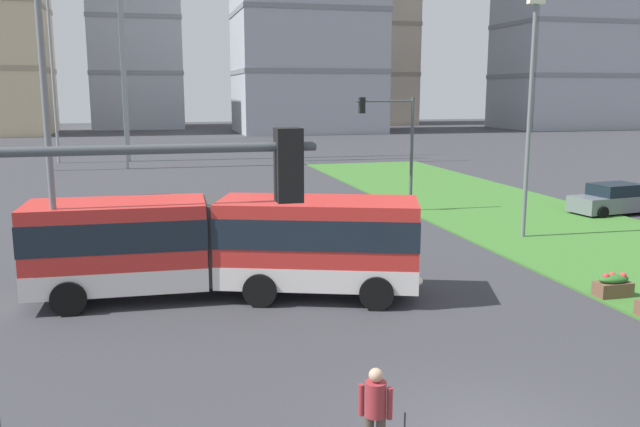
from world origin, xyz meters
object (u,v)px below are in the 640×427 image
car_grey_wagon (613,200)px  apartment_tower_eastcentre (358,28)px  flower_planter_2 (613,285)px  car_white_van (148,215)px  streetlight_left (47,122)px  traffic_light_near_left (101,306)px  apartment_tower_westcentre (135,23)px  apartment_tower_east (569,1)px  pedestrian_crossing (375,410)px  articulated_bus (226,244)px  traffic_light_far_right (394,135)px  streetlight_median (530,112)px

car_grey_wagon → apartment_tower_eastcentre: bearing=80.5°
flower_planter_2 → apartment_tower_eastcentre: (25.36, 106.93, 17.59)m
car_white_van → flower_planter_2: (13.73, -13.57, -0.33)m
flower_planter_2 → streetlight_left: size_ratio=0.11×
traffic_light_near_left → apartment_tower_eastcentre: bearing=71.3°
apartment_tower_westcentre → apartment_tower_east: size_ratio=0.84×
car_grey_wagon → pedestrian_crossing: (-19.47, -19.09, 0.25)m
car_white_van → apartment_tower_westcentre: size_ratio=0.13×
articulated_bus → pedestrian_crossing: (1.36, -10.00, -0.65)m
pedestrian_crossing → apartment_tower_east: bearing=54.5°
traffic_light_near_left → traffic_light_far_right: traffic_light_far_right is taller
pedestrian_crossing → streetlight_median: (11.93, 15.12, 4.40)m
apartment_tower_east → car_grey_wagon: bearing=-122.4°
traffic_light_far_right → apartment_tower_eastcentre: bearing=73.7°
car_white_van → apartment_tower_eastcentre: apartment_tower_eastcentre is taller
traffic_light_near_left → flower_planter_2: bearing=34.4°
apartment_tower_westcentre → streetlight_left: bearing=-90.5°
car_white_van → streetlight_median: bearing=-18.9°
flower_planter_2 → streetlight_left: streetlight_left is taller
articulated_bus → apartment_tower_eastcentre: (36.74, 103.82, 16.37)m
car_grey_wagon → apartment_tower_east: apartment_tower_east is taller
articulated_bus → car_grey_wagon: articulated_bus is taller
flower_planter_2 → traffic_light_far_right: traffic_light_far_right is taller
apartment_tower_eastcentre → apartment_tower_east: 37.52m
car_grey_wagon → streetlight_left: streetlight_left is taller
streetlight_left → streetlight_median: streetlight_median is taller
apartment_tower_westcentre → traffic_light_near_left: bearing=-89.4°
traffic_light_far_right → apartment_tower_westcentre: apartment_tower_westcentre is taller
traffic_light_far_right → apartment_tower_westcentre: (-13.83, 89.70, 13.70)m
apartment_tower_westcentre → car_grey_wagon: bearing=-75.1°
traffic_light_far_right → apartment_tower_westcentre: size_ratio=0.17×
apartment_tower_westcentre → streetlight_median: bearing=-80.0°
streetlight_median → apartment_tower_east: 94.03m
traffic_light_near_left → traffic_light_far_right: bearing=63.1°
streetlight_left → car_grey_wagon: bearing=20.1°
car_grey_wagon → traffic_light_far_right: bearing=163.6°
car_white_van → flower_planter_2: bearing=-44.7°
car_grey_wagon → apartment_tower_eastcentre: size_ratio=0.13×
traffic_light_far_right → streetlight_median: bearing=-65.4°
traffic_light_near_left → traffic_light_far_right: size_ratio=0.98×
apartment_tower_eastcentre → apartment_tower_east: (29.70, -22.73, 3.01)m
apartment_tower_westcentre → apartment_tower_east: bearing=-16.6°
streetlight_median → apartment_tower_westcentre: bearing=100.0°
car_grey_wagon → traffic_light_far_right: traffic_light_far_right is taller
traffic_light_far_right → apartment_tower_eastcentre: size_ratio=0.17×
streetlight_left → apartment_tower_east: size_ratio=0.24×
car_white_van → apartment_tower_eastcentre: 102.67m
flower_planter_2 → traffic_light_near_left: bearing=-145.6°
flower_planter_2 → streetlight_left: bearing=170.1°
articulated_bus → car_white_van: (-2.34, 10.46, -0.90)m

